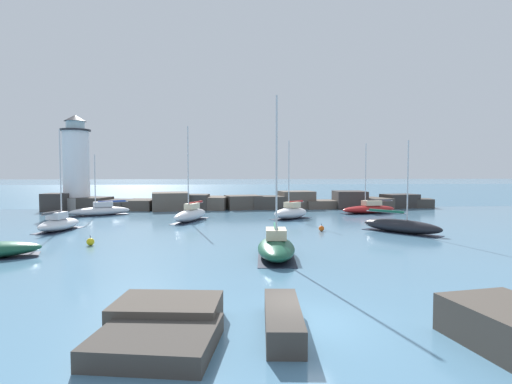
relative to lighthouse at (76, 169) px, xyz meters
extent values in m
plane|color=teal|center=(24.02, -45.32, -5.87)|extent=(600.00, 600.00, 0.00)
cube|color=teal|center=(24.02, 58.99, -5.86)|extent=(400.00, 116.00, 0.01)
cube|color=#383330|center=(-2.05, -1.79, -4.64)|extent=(3.53, 3.50, 2.46)
cube|color=#423D38|center=(2.07, -0.45, -4.96)|extent=(5.76, 5.30, 1.82)
cube|color=#423D38|center=(5.59, -0.71, -5.14)|extent=(4.75, 5.79, 1.46)
cube|color=#4C443D|center=(9.20, -0.48, -5.14)|extent=(4.36, 5.78, 1.45)
cube|color=brown|center=(13.46, -1.35, -4.61)|extent=(5.80, 6.08, 2.51)
cube|color=#423D38|center=(17.39, -1.12, -4.77)|extent=(3.28, 4.06, 2.19)
cube|color=brown|center=(20.08, -0.57, -4.96)|extent=(4.26, 5.98, 1.82)
cube|color=#4C443D|center=(23.95, -0.76, -4.88)|extent=(5.59, 4.90, 1.98)
cube|color=#423D38|center=(27.86, -0.74, -4.92)|extent=(4.96, 4.21, 1.89)
cube|color=brown|center=(31.92, -0.24, -4.59)|extent=(5.36, 4.84, 2.56)
cube|color=brown|center=(35.42, -0.63, -5.27)|extent=(4.78, 4.14, 1.20)
cube|color=#383330|center=(39.87, -0.96, -4.58)|extent=(4.67, 5.01, 2.58)
cube|color=#4C443D|center=(43.40, -1.58, -5.07)|extent=(4.59, 6.09, 1.60)
cube|color=#383330|center=(47.73, -0.70, -4.83)|extent=(5.63, 4.33, 2.07)
cube|color=#423D38|center=(51.08, -0.51, -5.19)|extent=(3.97, 3.93, 1.36)
cylinder|color=gray|center=(0.00, 0.00, -4.97)|extent=(4.86, 4.86, 1.80)
cylinder|color=white|center=(0.00, 0.00, 0.66)|extent=(3.60, 3.60, 9.46)
cylinder|color=#232328|center=(0.00, 0.00, 5.52)|extent=(4.14, 4.14, 0.25)
cylinder|color=silver|center=(0.00, 0.00, 6.22)|extent=(2.52, 2.52, 1.15)
cone|color=#232328|center=(0.00, 0.00, 7.24)|extent=(3.06, 3.06, 0.90)
cube|color=#4C443D|center=(19.20, -45.05, -5.43)|extent=(3.93, 2.91, 0.87)
cube|color=#423D38|center=(23.18, -46.04, -5.44)|extent=(1.56, 4.35, 0.85)
cube|color=#423D38|center=(19.16, -47.12, -5.56)|extent=(4.06, 3.87, 0.63)
ellipsoid|color=white|center=(28.89, -13.52, -5.22)|extent=(5.51, 5.38, 1.29)
cube|color=black|center=(28.89, -13.52, -5.85)|extent=(5.28, 5.16, 0.03)
cube|color=beige|center=(29.09, -13.33, -4.25)|extent=(2.07, 2.05, 0.64)
cylinder|color=silver|center=(28.61, -13.79, -0.72)|extent=(0.12, 0.12, 7.72)
cylinder|color=#BCBCC1|center=(29.67, -12.79, -4.02)|extent=(2.19, 2.06, 0.10)
cube|color=maroon|center=(29.67, -12.79, -3.92)|extent=(1.94, 1.83, 0.20)
ellipsoid|color=#195138|center=(24.48, -34.25, -5.30)|extent=(2.94, 6.57, 1.13)
cube|color=black|center=(24.48, -34.25, -5.85)|extent=(2.86, 6.24, 0.03)
cube|color=beige|center=(24.51, -33.93, -4.42)|extent=(1.46, 2.03, 0.64)
cylinder|color=silver|center=(24.44, -34.72, -0.25)|extent=(0.12, 0.12, 8.97)
cylinder|color=#BCBCC1|center=(24.61, -32.98, -4.19)|extent=(0.44, 3.49, 0.10)
cube|color=#1E664C|center=(24.61, -32.98, -4.09)|extent=(0.49, 2.98, 0.20)
ellipsoid|color=white|center=(5.94, -21.14, -5.32)|extent=(3.13, 5.80, 1.10)
cube|color=black|center=(5.94, -21.14, -5.85)|extent=(3.04, 5.52, 0.03)
cube|color=silver|center=(5.89, -21.41, -4.45)|extent=(1.47, 1.84, 0.64)
cylinder|color=silver|center=(6.01, -20.74, -0.65)|extent=(0.12, 0.12, 8.25)
cylinder|color=#BCBCC1|center=(5.74, -22.22, -4.22)|extent=(0.65, 2.99, 0.10)
cube|color=#4C4C51|center=(5.74, -22.22, -4.12)|extent=(0.67, 2.56, 0.20)
ellipsoid|color=black|center=(36.90, -24.98, -5.27)|extent=(5.86, 6.83, 1.19)
cube|color=black|center=(36.90, -24.98, -5.85)|extent=(5.61, 6.52, 0.03)
cylinder|color=silver|center=(37.23, -25.42, -1.18)|extent=(0.12, 0.12, 7.00)
cylinder|color=#BCBCC1|center=(35.99, -23.83, -4.12)|extent=(2.57, 3.24, 0.10)
cube|color=#1E664C|center=(35.99, -23.83, -4.02)|extent=(2.27, 2.82, 0.20)
ellipsoid|color=white|center=(17.47, -14.81, -5.22)|extent=(4.09, 7.57, 1.30)
cube|color=black|center=(17.47, -14.81, -5.85)|extent=(3.93, 7.21, 0.03)
cube|color=beige|center=(17.60, -14.46, -4.25)|extent=(1.63, 2.41, 0.64)
cylinder|color=silver|center=(17.29, -15.33, -0.04)|extent=(0.12, 0.12, 9.07)
cylinder|color=#BCBCC1|center=(17.97, -13.41, -4.02)|extent=(1.45, 3.88, 0.10)
cube|color=maroon|center=(17.97, -13.41, -3.92)|extent=(1.35, 3.34, 0.20)
ellipsoid|color=silver|center=(5.73, -8.19, -5.34)|extent=(7.23, 5.27, 1.07)
cube|color=black|center=(5.73, -8.19, -5.85)|extent=(6.90, 5.05, 0.03)
cube|color=silver|center=(6.04, -8.01, -4.48)|extent=(2.40, 1.98, 0.64)
cylinder|color=silver|center=(5.25, -8.47, -1.55)|extent=(0.12, 0.12, 6.51)
cylinder|color=#BCBCC1|center=(6.99, -7.46, -4.25)|extent=(3.52, 2.12, 0.10)
cube|color=navy|center=(6.99, -7.46, -4.15)|extent=(3.05, 1.90, 0.20)
ellipsoid|color=maroon|center=(40.17, -8.26, -5.35)|extent=(8.24, 4.43, 1.03)
cube|color=black|center=(40.17, -8.26, -5.85)|extent=(7.85, 4.28, 0.03)
cube|color=beige|center=(40.55, -8.15, -4.52)|extent=(2.63, 1.91, 0.64)
cylinder|color=silver|center=(39.60, -8.41, -0.78)|extent=(0.12, 0.12, 8.13)
cylinder|color=#BCBCC1|center=(41.69, -7.83, -4.29)|extent=(4.20, 1.25, 0.10)
cube|color=#4C4C51|center=(41.69, -7.83, -4.19)|extent=(3.60, 1.18, 0.20)
sphere|color=yellow|center=(11.37, -29.17, -5.59)|extent=(0.55, 0.55, 0.55)
cylinder|color=black|center=(11.37, -29.17, -5.22)|extent=(0.04, 0.04, 0.20)
sphere|color=#EA5914|center=(30.06, -23.50, -5.62)|extent=(0.50, 0.50, 0.50)
cylinder|color=black|center=(30.06, -23.50, -5.26)|extent=(0.04, 0.04, 0.20)
camera|label=1|loc=(21.24, -59.16, -0.47)|focal=28.00mm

